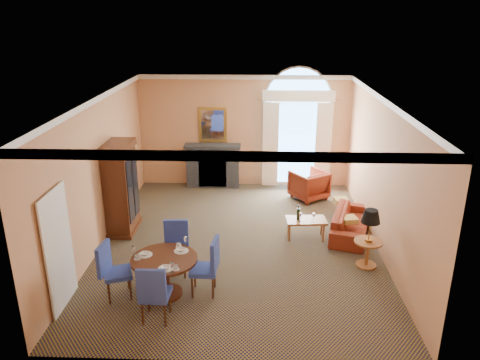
{
  "coord_description": "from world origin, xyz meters",
  "views": [
    {
      "loc": [
        0.37,
        -9.28,
        4.85
      ],
      "look_at": [
        0.0,
        0.5,
        1.3
      ],
      "focal_mm": 35.0,
      "sensor_mm": 36.0,
      "label": 1
    }
  ],
  "objects_px": {
    "armoire": "(121,189)",
    "coffee_table": "(306,221)",
    "armchair": "(309,185)",
    "dining_table": "(165,268)",
    "side_table": "(369,231)",
    "sofa": "(351,222)"
  },
  "relations": [
    {
      "from": "armoire",
      "to": "coffee_table",
      "type": "xyz_separation_m",
      "value": [
        4.2,
        -0.26,
        -0.59
      ]
    },
    {
      "from": "armchair",
      "to": "coffee_table",
      "type": "height_order",
      "value": "coffee_table"
    },
    {
      "from": "dining_table",
      "to": "sofa",
      "type": "height_order",
      "value": "dining_table"
    },
    {
      "from": "dining_table",
      "to": "armchair",
      "type": "xyz_separation_m",
      "value": [
        3.04,
        4.74,
        -0.15
      ]
    },
    {
      "from": "sofa",
      "to": "armchair",
      "type": "distance_m",
      "value": 2.26
    },
    {
      "from": "dining_table",
      "to": "armoire",
      "type": "bearing_deg",
      "value": 119.41
    },
    {
      "from": "coffee_table",
      "to": "dining_table",
      "type": "bearing_deg",
      "value": -143.15
    },
    {
      "from": "armchair",
      "to": "side_table",
      "type": "height_order",
      "value": "side_table"
    },
    {
      "from": "sofa",
      "to": "coffee_table",
      "type": "relative_size",
      "value": 2.06
    },
    {
      "from": "armchair",
      "to": "side_table",
      "type": "xyz_separation_m",
      "value": [
        0.8,
        -3.59,
        0.39
      ]
    },
    {
      "from": "armoire",
      "to": "side_table",
      "type": "relative_size",
      "value": 1.75
    },
    {
      "from": "armoire",
      "to": "coffee_table",
      "type": "relative_size",
      "value": 2.28
    },
    {
      "from": "coffee_table",
      "to": "armoire",
      "type": "bearing_deg",
      "value": 172.49
    },
    {
      "from": "dining_table",
      "to": "armchair",
      "type": "distance_m",
      "value": 5.64
    },
    {
      "from": "armchair",
      "to": "coffee_table",
      "type": "bearing_deg",
      "value": 48.62
    },
    {
      "from": "sofa",
      "to": "coffee_table",
      "type": "bearing_deg",
      "value": 120.04
    },
    {
      "from": "armoire",
      "to": "coffee_table",
      "type": "height_order",
      "value": "armoire"
    },
    {
      "from": "armoire",
      "to": "coffee_table",
      "type": "bearing_deg",
      "value": -3.49
    },
    {
      "from": "armoire",
      "to": "coffee_table",
      "type": "distance_m",
      "value": 4.25
    },
    {
      "from": "armoire",
      "to": "dining_table",
      "type": "distance_m",
      "value": 3.04
    },
    {
      "from": "dining_table",
      "to": "side_table",
      "type": "bearing_deg",
      "value": 16.72
    },
    {
      "from": "dining_table",
      "to": "side_table",
      "type": "xyz_separation_m",
      "value": [
        3.85,
        1.16,
        0.23
      ]
    }
  ]
}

